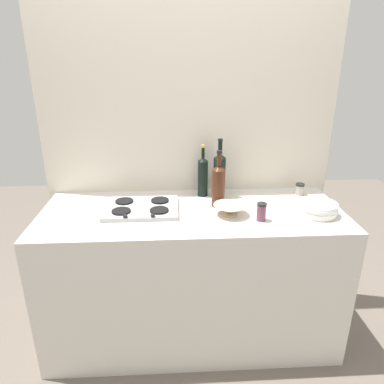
% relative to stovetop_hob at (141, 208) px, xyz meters
% --- Properties ---
extents(ground_plane, '(6.00, 6.00, 0.00)m').
position_rel_stovetop_hob_xyz_m(ground_plane, '(0.30, -0.03, -0.91)').
color(ground_plane, '#6B6056').
rests_on(ground_plane, ground).
extents(counter_block, '(1.80, 0.70, 0.90)m').
position_rel_stovetop_hob_xyz_m(counter_block, '(0.30, -0.03, -0.46)').
color(counter_block, silver).
rests_on(counter_block, ground).
extents(backsplash_panel, '(1.90, 0.06, 2.36)m').
position_rel_stovetop_hob_xyz_m(backsplash_panel, '(0.30, 0.35, 0.27)').
color(backsplash_panel, beige).
rests_on(backsplash_panel, ground).
extents(stovetop_hob, '(0.44, 0.33, 0.04)m').
position_rel_stovetop_hob_xyz_m(stovetop_hob, '(0.00, 0.00, 0.00)').
color(stovetop_hob, '#B2B2B7').
rests_on(stovetop_hob, counter_block).
extents(plate_stack, '(0.22, 0.22, 0.07)m').
position_rel_stovetop_hob_xyz_m(plate_stack, '(1.03, -0.12, 0.02)').
color(plate_stack, white).
rests_on(plate_stack, counter_block).
extents(wine_bottle_leftmost, '(0.07, 0.07, 0.34)m').
position_rel_stovetop_hob_xyz_m(wine_bottle_leftmost, '(0.39, 0.22, 0.12)').
color(wine_bottle_leftmost, black).
rests_on(wine_bottle_leftmost, counter_block).
extents(wine_bottle_mid_left, '(0.08, 0.08, 0.35)m').
position_rel_stovetop_hob_xyz_m(wine_bottle_mid_left, '(0.47, 0.04, 0.12)').
color(wine_bottle_mid_left, '#472314').
rests_on(wine_bottle_mid_left, counter_block).
extents(wine_bottle_mid_right, '(0.08, 0.08, 0.38)m').
position_rel_stovetop_hob_xyz_m(wine_bottle_mid_right, '(0.49, 0.20, 0.14)').
color(wine_bottle_mid_right, black).
rests_on(wine_bottle_mid_right, counter_block).
extents(mixing_bowl, '(0.19, 0.19, 0.06)m').
position_rel_stovetop_hob_xyz_m(mixing_bowl, '(0.52, -0.10, 0.02)').
color(mixing_bowl, beige).
rests_on(mixing_bowl, counter_block).
extents(condiment_jar_front, '(0.06, 0.06, 0.08)m').
position_rel_stovetop_hob_xyz_m(condiment_jar_front, '(1.03, 0.19, 0.02)').
color(condiment_jar_front, '#9E998C').
rests_on(condiment_jar_front, counter_block).
extents(condiment_jar_rear, '(0.05, 0.05, 0.10)m').
position_rel_stovetop_hob_xyz_m(condiment_jar_rear, '(0.68, -0.18, 0.04)').
color(condiment_jar_rear, '#66384C').
rests_on(condiment_jar_rear, counter_block).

